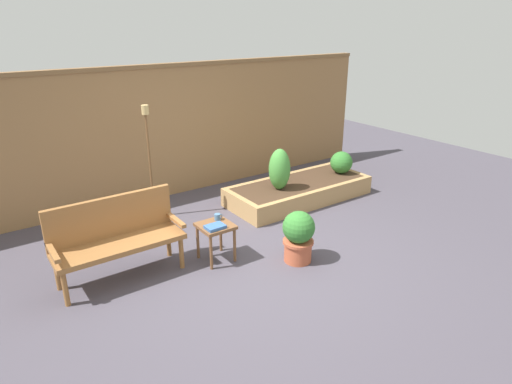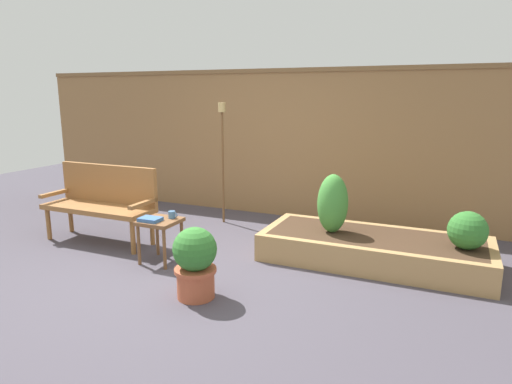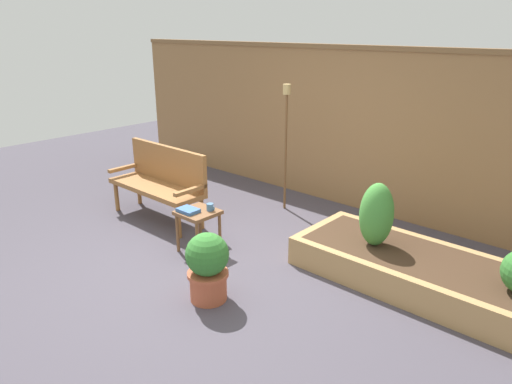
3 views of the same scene
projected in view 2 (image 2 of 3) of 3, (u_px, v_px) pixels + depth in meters
ground_plane at (179, 274)px, 4.60m from camera, size 14.00×14.00×0.00m
fence_back at (274, 143)px, 6.69m from camera, size 8.40×0.14×2.16m
garden_bench at (103, 198)px, 5.56m from camera, size 1.44×0.48×0.94m
side_table at (160, 227)px, 4.85m from camera, size 0.40×0.40×0.48m
cup_on_table at (172, 215)px, 4.88m from camera, size 0.11×0.08×0.08m
book_on_table at (150, 219)px, 4.77m from camera, size 0.23×0.17×0.04m
potted_boxwood at (195, 261)px, 4.00m from camera, size 0.40×0.40×0.65m
raised_planter_bed at (374, 249)px, 4.89m from camera, size 2.40×1.00×0.30m
shrub_near_bench at (333, 204)px, 4.92m from camera, size 0.34×0.34×0.65m
shrub_far_corner at (468, 230)px, 4.41m from camera, size 0.38×0.38×0.38m
tiki_torch at (222, 141)px, 6.22m from camera, size 0.10×0.10×1.69m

